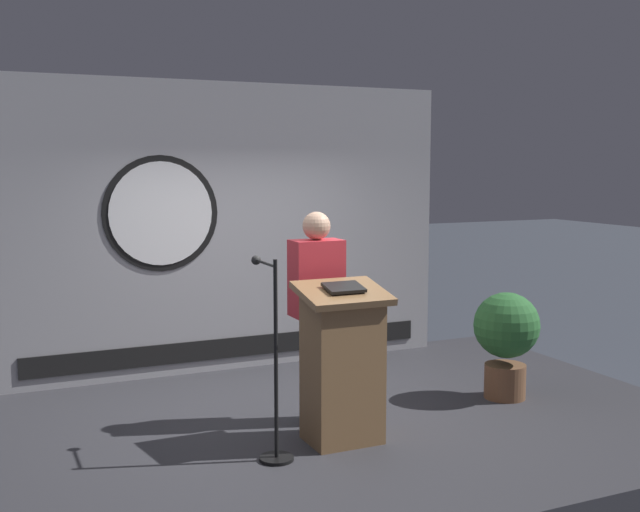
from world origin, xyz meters
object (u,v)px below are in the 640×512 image
(podium, at_px, (342,364))
(potted_plant, at_px, (506,335))
(speaker_person, at_px, (316,316))
(microphone_stand, at_px, (273,389))

(podium, distance_m, potted_plant, 1.80)
(speaker_person, distance_m, potted_plant, 1.79)
(podium, height_order, microphone_stand, microphone_stand)
(speaker_person, relative_size, microphone_stand, 1.19)
(podium, bearing_deg, potted_plant, 11.63)
(speaker_person, xyz_separation_m, microphone_stand, (-0.59, -0.58, -0.37))
(podium, xyz_separation_m, microphone_stand, (-0.58, -0.10, -0.09))
(podium, xyz_separation_m, potted_plant, (1.77, 0.36, -0.02))
(podium, bearing_deg, speaker_person, 89.32)
(microphone_stand, distance_m, potted_plant, 2.39)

